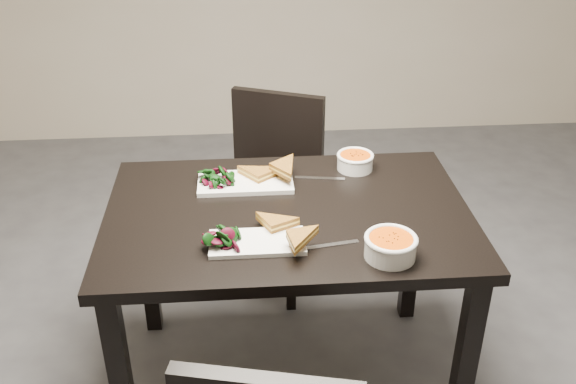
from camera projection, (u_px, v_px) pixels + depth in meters
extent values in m
cube|color=black|center=(288.00, 216.00, 2.13)|extent=(1.20, 0.80, 0.04)
cube|color=black|center=(122.00, 384.00, 1.99)|extent=(0.06, 0.06, 0.71)
cube|color=black|center=(465.00, 365.00, 2.06)|extent=(0.06, 0.06, 0.71)
cube|color=black|center=(147.00, 257.00, 2.58)|extent=(0.06, 0.06, 0.71)
cube|color=black|center=(413.00, 245.00, 2.65)|extent=(0.06, 0.06, 0.71)
cube|color=black|center=(265.00, 197.00, 2.84)|extent=(0.55, 0.55, 0.04)
cube|color=black|center=(214.00, 254.00, 2.85)|extent=(0.05, 0.05, 0.41)
cube|color=black|center=(291.00, 269.00, 2.76)|extent=(0.05, 0.05, 0.41)
cube|color=black|center=(243.00, 214.00, 3.15)|extent=(0.05, 0.05, 0.41)
cube|color=black|center=(314.00, 226.00, 3.06)|extent=(0.05, 0.05, 0.41)
cube|color=black|center=(278.00, 135.00, 2.89)|extent=(0.40, 0.20, 0.40)
cube|color=white|center=(257.00, 242.00, 1.95)|extent=(0.29, 0.14, 0.01)
cylinder|color=white|center=(390.00, 248.00, 1.88)|extent=(0.15, 0.15, 0.06)
cylinder|color=#F7630B|center=(391.00, 241.00, 1.87)|extent=(0.13, 0.13, 0.02)
torus|color=white|center=(391.00, 239.00, 1.87)|extent=(0.16, 0.16, 0.02)
cube|color=silver|center=(330.00, 245.00, 1.95)|extent=(0.18, 0.05, 0.00)
cube|color=white|center=(245.00, 183.00, 2.28)|extent=(0.33, 0.17, 0.02)
cylinder|color=white|center=(355.00, 163.00, 2.37)|extent=(0.13, 0.13, 0.05)
cylinder|color=#F7630B|center=(355.00, 157.00, 2.36)|extent=(0.11, 0.11, 0.02)
torus|color=white|center=(355.00, 155.00, 2.36)|extent=(0.14, 0.14, 0.01)
cube|color=silver|center=(320.00, 178.00, 2.32)|extent=(0.18, 0.04, 0.00)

